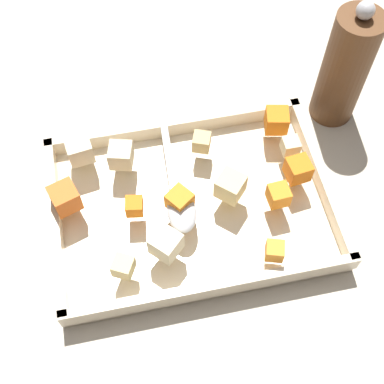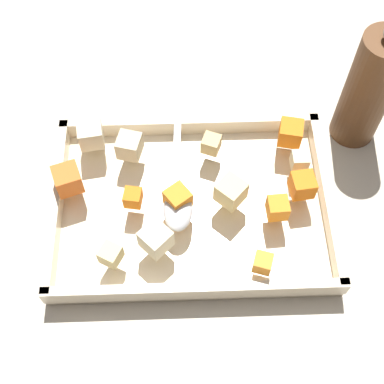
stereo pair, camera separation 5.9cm
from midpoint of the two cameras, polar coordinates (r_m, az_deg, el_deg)
The scene contains 18 objects.
ground_plane at distance 0.74m, azimuth 0.82°, elevation -2.04°, with size 4.00×4.00×0.00m, color #BCB29E.
baking_dish at distance 0.72m, azimuth 2.33°, elevation -1.76°, with size 0.38×0.27×0.04m.
carrot_chunk_under_handle at distance 0.70m, azimuth -11.00°, elevation 1.18°, with size 0.03×0.03×0.03m, color orange.
carrot_chunk_near_right at distance 0.69m, azimuth -3.98°, elevation -0.80°, with size 0.02×0.02×0.02m, color orange.
carrot_chunk_corner_se at distance 0.75m, azimuth 12.84°, elevation 6.10°, with size 0.03×0.03×0.03m, color orange.
carrot_chunk_mid_right at distance 0.71m, azimuth 14.24°, elevation 0.46°, with size 0.03×0.03×0.03m, color orange.
carrot_chunk_near_left at distance 0.68m, azimuth 0.75°, elevation -0.92°, with size 0.03×0.03×0.03m, color orange.
carrot_chunk_corner_ne at distance 0.65m, azimuth 10.26°, elevation -7.77°, with size 0.02×0.02×0.02m, color orange.
carrot_chunk_mid_left at distance 0.69m, azimuth 11.69°, elevation -1.88°, with size 0.03×0.03×0.03m, color orange.
potato_chunk_heap_top at distance 0.73m, azimuth 4.41°, elevation 5.06°, with size 0.02×0.02×0.02m, color tan.
potato_chunk_near_spoon at distance 0.72m, azimuth -4.49°, elevation 4.84°, with size 0.03×0.03×0.03m, color beige.
potato_chunk_back_center at distance 0.65m, azimuth -1.36°, elevation -5.32°, with size 0.03×0.03×0.03m, color beige.
potato_chunk_far_right at distance 0.69m, azimuth 6.68°, elevation -0.16°, with size 0.03×0.03×0.03m, color #E0CC89.
potato_chunk_rim_edge at distance 0.74m, azimuth -8.69°, elevation 6.02°, with size 0.03×0.03×0.03m, color beige.
potato_chunk_heap_side at distance 0.65m, azimuth -6.24°, elevation -6.95°, with size 0.02×0.02×0.02m, color #E0CC89.
potato_chunk_corner_sw at distance 0.74m, azimuth 13.86°, elevation 3.18°, with size 0.02×0.02×0.02m, color beige.
serving_spoon at distance 0.68m, azimuth 0.73°, elevation -1.19°, with size 0.04×0.20×0.02m.
pepper_mill at distance 0.79m, azimuth 20.69°, elevation 10.21°, with size 0.07×0.07×0.21m.
Camera 2 is at (-0.01, 0.35, 0.65)m, focal length 49.25 mm.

